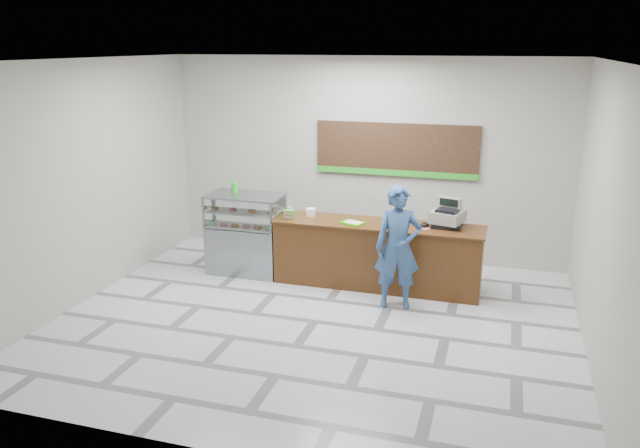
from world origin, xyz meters
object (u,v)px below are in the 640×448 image
(customer, at_px, (398,247))
(serving_tray, at_px, (352,223))
(sales_counter, at_px, (377,255))
(display_case, at_px, (246,233))
(cash_register, at_px, (448,216))

(customer, bearing_deg, serving_tray, 132.48)
(sales_counter, distance_m, serving_tray, 0.65)
(display_case, distance_m, serving_tray, 1.88)
(serving_tray, bearing_deg, sales_counter, 38.45)
(sales_counter, relative_size, customer, 1.82)
(cash_register, bearing_deg, sales_counter, -155.78)
(customer, bearing_deg, display_case, 153.19)
(cash_register, relative_size, serving_tray, 1.36)
(display_case, bearing_deg, serving_tray, -3.53)
(sales_counter, bearing_deg, serving_tray, -163.16)
(display_case, distance_m, customer, 2.75)
(serving_tray, bearing_deg, customer, -13.58)
(sales_counter, xyz_separation_m, display_case, (-2.22, -0.00, 0.16))
(display_case, height_order, serving_tray, display_case)
(sales_counter, bearing_deg, display_case, -179.99)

